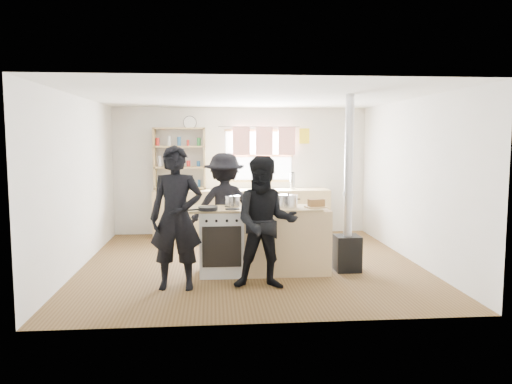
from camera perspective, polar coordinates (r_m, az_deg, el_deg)
ground at (r=7.66m, az=-0.62°, el=-8.17°), size 5.00×5.00×0.01m
back_counter at (r=9.75m, az=-1.60°, el=-2.37°), size 3.40×0.55×0.90m
shelving_unit at (r=9.77m, az=-8.72°, el=3.85°), size 1.00×0.28×1.20m
thermos at (r=9.78m, az=4.19°, el=1.24°), size 0.10×0.10×0.32m
cooking_island at (r=7.03m, az=0.90°, el=-5.52°), size 1.97×0.64×0.93m
skillet_greens at (r=6.70m, az=-5.51°, el=-1.86°), size 0.36×0.36×0.05m
roast_tray at (r=7.01m, az=0.19°, el=-1.40°), size 0.36×0.34×0.07m
stockpot_stove at (r=7.06m, az=-2.70°, el=-1.04°), size 0.21×0.21×0.17m
stockpot_counter at (r=6.97m, az=3.72°, el=-1.04°), size 0.26×0.26×0.20m
bread_board at (r=6.97m, az=6.90°, el=-1.38°), size 0.32×0.26×0.12m
flue_heater at (r=7.23m, az=10.43°, el=-3.84°), size 0.35×0.35×2.50m
person_near_left at (r=6.30m, az=-9.09°, el=-2.94°), size 0.69×0.48×1.80m
person_near_right at (r=6.25m, az=1.08°, el=-3.54°), size 0.87×0.70×1.67m
person_far at (r=7.79m, az=-3.61°, el=-1.67°), size 1.13×0.73×1.67m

